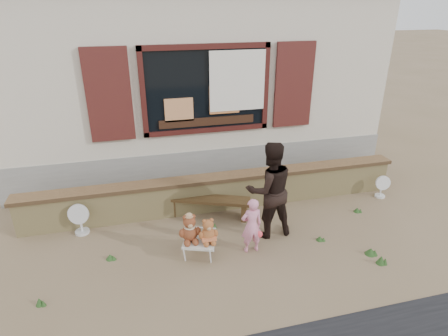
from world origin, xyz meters
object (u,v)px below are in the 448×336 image
object	(u,v)px
teddy_bear_left	(190,227)
adult	(270,190)
teddy_bear_right	(208,230)
bench	(209,203)
folding_chair	(199,242)
child	(252,226)

from	to	relation	value
teddy_bear_left	adult	distance (m)	1.44
teddy_bear_left	adult	bearing A→B (deg)	33.04
teddy_bear_right	adult	xyz separation A→B (m)	(1.11, 0.40, 0.33)
bench	adult	world-z (taller)	adult
teddy_bear_left	teddy_bear_right	distance (m)	0.28
folding_chair	adult	xyz separation A→B (m)	(1.24, 0.35, 0.56)
teddy_bear_right	adult	bearing A→B (deg)	40.48
bench	folding_chair	bearing A→B (deg)	-87.24
folding_chair	child	size ratio (longest dim) A/B	0.63
child	adult	xyz separation A→B (m)	(0.43, 0.41, 0.36)
teddy_bear_right	child	distance (m)	0.68
bench	folding_chair	distance (m)	1.19
bench	child	bearing A→B (deg)	-48.17
folding_chair	adult	distance (m)	1.41
bench	teddy_bear_right	world-z (taller)	teddy_bear_right
teddy_bear_left	folding_chair	bearing A→B (deg)	-0.00
bench	child	xyz separation A→B (m)	(0.41, -1.17, 0.19)
bench	adult	xyz separation A→B (m)	(0.84, -0.77, 0.55)
teddy_bear_right	folding_chair	bearing A→B (deg)	-180.00
folding_chair	teddy_bear_left	xyz separation A→B (m)	(-0.13, 0.05, 0.25)
bench	teddy_bear_right	distance (m)	1.22
child	folding_chair	bearing A→B (deg)	-6.23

